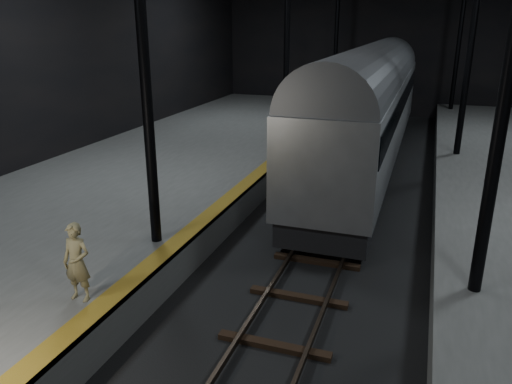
% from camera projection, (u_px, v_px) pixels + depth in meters
% --- Properties ---
extents(ground, '(44.00, 44.00, 0.00)m').
position_uv_depth(ground, '(330.00, 236.00, 15.60)').
color(ground, black).
rests_on(ground, ground).
extents(platform_left, '(9.00, 43.80, 1.00)m').
position_uv_depth(platform_left, '(123.00, 194.00, 17.77)').
color(platform_left, '#575754').
rests_on(platform_left, ground).
extents(tactile_strip, '(0.50, 43.80, 0.01)m').
position_uv_depth(tactile_strip, '(234.00, 194.00, 16.29)').
color(tactile_strip, olive).
rests_on(tactile_strip, platform_left).
extents(track, '(2.40, 43.00, 0.24)m').
position_uv_depth(track, '(331.00, 234.00, 15.58)').
color(track, '#3F3328').
rests_on(track, ground).
extents(train, '(2.98, 19.87, 5.31)m').
position_uv_depth(train, '(369.00, 103.00, 21.64)').
color(train, '#94979B').
rests_on(train, ground).
extents(woman, '(0.61, 0.41, 1.65)m').
position_uv_depth(woman, '(77.00, 262.00, 9.91)').
color(woman, '#928659').
rests_on(woman, platform_left).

